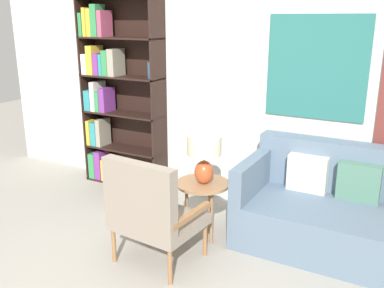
{
  "coord_description": "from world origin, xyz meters",
  "views": [
    {
      "loc": [
        1.8,
        -2.07,
        1.97
      ],
      "look_at": [
        0.08,
        1.06,
        0.9
      ],
      "focal_mm": 40.0,
      "sensor_mm": 36.0,
      "label": 1
    }
  ],
  "objects_px": {
    "bookshelf": "(112,93)",
    "couch": "(353,215)",
    "side_table": "(203,189)",
    "table_lamp": "(204,153)",
    "armchair": "(150,209)"
  },
  "relations": [
    {
      "from": "bookshelf",
      "to": "couch",
      "type": "height_order",
      "value": "bookshelf"
    },
    {
      "from": "armchair",
      "to": "side_table",
      "type": "distance_m",
      "value": 0.64
    },
    {
      "from": "couch",
      "to": "side_table",
      "type": "distance_m",
      "value": 1.32
    },
    {
      "from": "side_table",
      "to": "table_lamp",
      "type": "distance_m",
      "value": 0.35
    },
    {
      "from": "bookshelf",
      "to": "couch",
      "type": "xyz_separation_m",
      "value": [
        2.83,
        -0.29,
        -0.79
      ]
    },
    {
      "from": "bookshelf",
      "to": "armchair",
      "type": "bearing_deg",
      "value": -43.5
    },
    {
      "from": "table_lamp",
      "to": "side_table",
      "type": "bearing_deg",
      "value": 147.76
    },
    {
      "from": "bookshelf",
      "to": "table_lamp",
      "type": "relative_size",
      "value": 4.95
    },
    {
      "from": "side_table",
      "to": "table_lamp",
      "type": "xyz_separation_m",
      "value": [
        0.02,
        -0.01,
        0.35
      ]
    },
    {
      "from": "bookshelf",
      "to": "armchair",
      "type": "relative_size",
      "value": 2.36
    },
    {
      "from": "couch",
      "to": "armchair",
      "type": "bearing_deg",
      "value": -142.27
    },
    {
      "from": "couch",
      "to": "side_table",
      "type": "bearing_deg",
      "value": -159.94
    },
    {
      "from": "side_table",
      "to": "table_lamp",
      "type": "height_order",
      "value": "table_lamp"
    },
    {
      "from": "couch",
      "to": "bookshelf",
      "type": "bearing_deg",
      "value": 174.07
    },
    {
      "from": "bookshelf",
      "to": "couch",
      "type": "relative_size",
      "value": 1.15
    }
  ]
}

